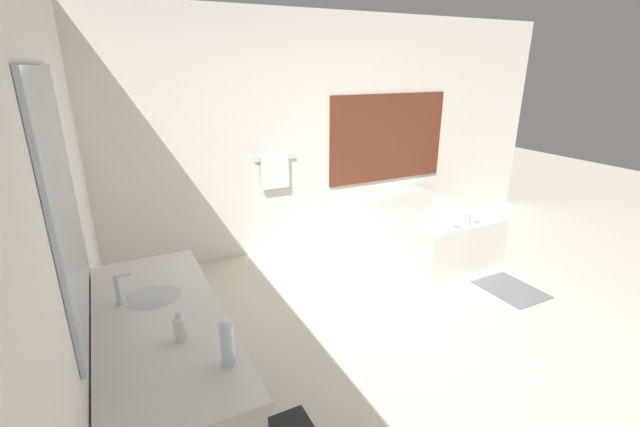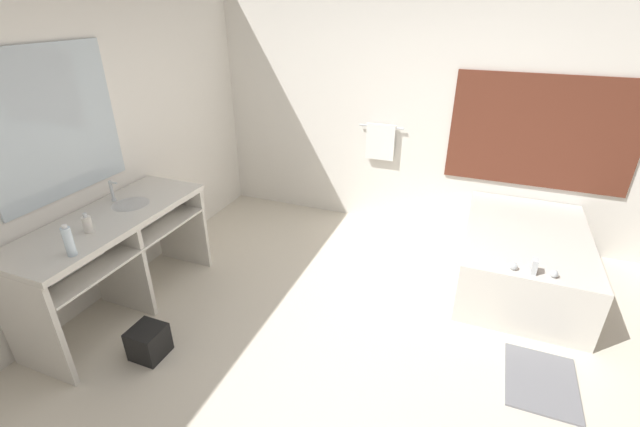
{
  "view_description": "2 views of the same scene",
  "coord_description": "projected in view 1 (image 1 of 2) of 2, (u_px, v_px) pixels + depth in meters",
  "views": [
    {
      "loc": [
        -2.0,
        -2.31,
        2.13
      ],
      "look_at": [
        -0.41,
        0.8,
        0.91
      ],
      "focal_mm": 24.0,
      "sensor_mm": 36.0,
      "label": 1
    },
    {
      "loc": [
        0.76,
        -2.38,
        2.39
      ],
      "look_at": [
        -0.42,
        0.62,
        0.78
      ],
      "focal_mm": 24.0,
      "sensor_mm": 36.0,
      "label": 2
    }
  ],
  "objects": [
    {
      "name": "vanity_counter",
      "position": [
        165.0,
        353.0,
        2.32
      ],
      "size": [
        0.64,
        1.63,
        0.88
      ],
      "color": "silver",
      "rests_on": "ground_plane"
    },
    {
      "name": "water_bottle_1",
      "position": [
        227.0,
        344.0,
        1.85
      ],
      "size": [
        0.06,
        0.06,
        0.22
      ],
      "color": "silver",
      "rests_on": "vanity_counter"
    },
    {
      "name": "bathtub",
      "position": [
        422.0,
        226.0,
        5.13
      ],
      "size": [
        1.04,
        1.57,
        0.66
      ],
      "color": "silver",
      "rests_on": "ground_plane"
    },
    {
      "name": "sink_faucet",
      "position": [
        118.0,
        290.0,
        2.33
      ],
      "size": [
        0.09,
        0.04,
        0.18
      ],
      "color": "silver",
      "rests_on": "vanity_counter"
    },
    {
      "name": "ground_plane",
      "position": [
        409.0,
        339.0,
        3.5
      ],
      "size": [
        16.0,
        16.0,
        0.0
      ],
      "primitive_type": "plane",
      "color": "beige",
      "rests_on": "ground"
    },
    {
      "name": "bath_mat",
      "position": [
        511.0,
        289.0,
        4.26
      ],
      "size": [
        0.47,
        0.6,
        0.02
      ],
      "color": "slate",
      "rests_on": "ground_plane"
    },
    {
      "name": "wall_left_with_mirror",
      "position": [
        65.0,
        231.0,
        2.1
      ],
      "size": [
        0.08,
        7.4,
        2.7
      ],
      "color": "white",
      "rests_on": "ground_plane"
    },
    {
      "name": "soap_dispenser",
      "position": [
        180.0,
        328.0,
        2.04
      ],
      "size": [
        0.06,
        0.06,
        0.15
      ],
      "color": "white",
      "rests_on": "vanity_counter"
    },
    {
      "name": "wall_back_with_blinds",
      "position": [
        299.0,
        136.0,
        4.95
      ],
      "size": [
        7.4,
        0.13,
        2.7
      ],
      "color": "white",
      "rests_on": "ground_plane"
    }
  ]
}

